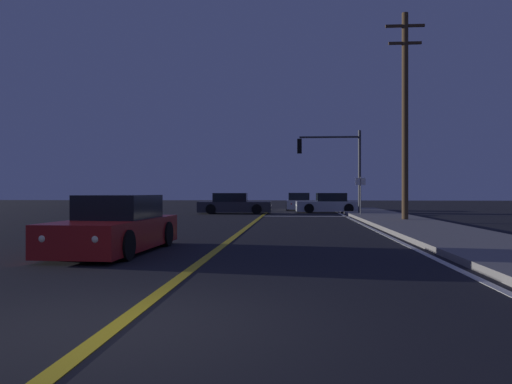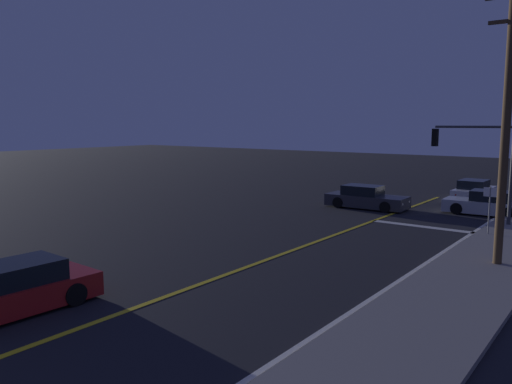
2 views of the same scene
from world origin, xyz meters
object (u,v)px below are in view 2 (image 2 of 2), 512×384
at_px(car_far_approaching_silver, 486,204).
at_px(car_side_waiting_charcoal, 366,198).
at_px(car_distant_tail_white, 474,191).
at_px(traffic_signal_near_right, 480,154).
at_px(car_parked_curb_red, 11,292).
at_px(street_sign_corner, 490,203).
at_px(utility_pole_right, 506,121).

xyz_separation_m(car_far_approaching_silver, car_side_waiting_charcoal, (-6.22, -1.91, 0.00)).
bearing_deg(car_distant_tail_white, traffic_signal_near_right, -75.01).
height_order(car_parked_curb_red, traffic_signal_near_right, traffic_signal_near_right).
distance_m(car_parked_curb_red, car_distant_tail_white, 28.75).
relative_size(car_side_waiting_charcoal, street_sign_corner, 2.13).
bearing_deg(car_distant_tail_white, street_sign_corner, -72.93).
height_order(car_far_approaching_silver, utility_pole_right, utility_pole_right).
height_order(car_far_approaching_silver, traffic_signal_near_right, traffic_signal_near_right).
xyz_separation_m(car_side_waiting_charcoal, car_distant_tail_white, (4.29, 7.19, -0.00)).
bearing_deg(car_far_approaching_silver, car_side_waiting_charcoal, 104.38).
distance_m(car_distant_tail_white, street_sign_corner, 11.64).
xyz_separation_m(car_distant_tail_white, utility_pole_right, (4.74, -16.06, 4.48)).
height_order(car_side_waiting_charcoal, street_sign_corner, street_sign_corner).
distance_m(car_parked_curb_red, traffic_signal_near_right, 21.37).
relative_size(car_parked_curb_red, street_sign_corner, 2.09).
bearing_deg(car_far_approaching_silver, car_parked_curb_red, 161.60).
bearing_deg(car_distant_tail_white, car_far_approaching_silver, -69.52).
height_order(car_parked_curb_red, car_side_waiting_charcoal, same).
xyz_separation_m(car_parked_curb_red, street_sign_corner, (7.90, 17.27, 0.94)).
bearing_deg(car_side_waiting_charcoal, utility_pole_right, 43.67).
height_order(car_parked_curb_red, car_distant_tail_white, same).
bearing_deg(car_side_waiting_charcoal, traffic_signal_near_right, 78.29).
bearing_deg(street_sign_corner, utility_pole_right, -74.18).
distance_m(car_far_approaching_silver, utility_pole_right, 12.00).
relative_size(car_side_waiting_charcoal, car_distant_tail_white, 1.10).
xyz_separation_m(utility_pole_right, street_sign_corner, (-1.40, 4.94, -3.54)).
bearing_deg(traffic_signal_near_right, street_sign_corner, 112.64).
height_order(car_parked_curb_red, street_sign_corner, street_sign_corner).
xyz_separation_m(car_side_waiting_charcoal, street_sign_corner, (7.63, -3.92, 0.94)).
bearing_deg(car_parked_curb_red, car_distant_tail_white, -96.85).
bearing_deg(car_far_approaching_silver, car_distant_tail_white, 17.44).
distance_m(traffic_signal_near_right, street_sign_corner, 3.62).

